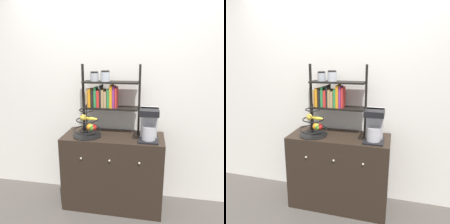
# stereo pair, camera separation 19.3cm
# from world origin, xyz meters

# --- Properties ---
(ground_plane) EXTENTS (12.00, 12.00, 0.00)m
(ground_plane) POSITION_xyz_m (0.00, 0.00, 0.00)
(ground_plane) COLOR #47423D
(wall_back) EXTENTS (7.00, 0.05, 2.60)m
(wall_back) POSITION_xyz_m (0.00, 0.51, 1.30)
(wall_back) COLOR silver
(wall_back) RESTS_ON ground_plane
(sideboard) EXTENTS (1.14, 0.48, 0.88)m
(sideboard) POSITION_xyz_m (0.00, 0.23, 0.44)
(sideboard) COLOR black
(sideboard) RESTS_ON ground_plane
(coffee_maker) EXTENTS (0.21, 0.26, 0.35)m
(coffee_maker) POSITION_xyz_m (0.39, 0.19, 1.05)
(coffee_maker) COLOR black
(coffee_maker) RESTS_ON sideboard
(fruit_stand) EXTENTS (0.32, 0.32, 0.37)m
(fruit_stand) POSITION_xyz_m (-0.28, 0.17, 0.99)
(fruit_stand) COLOR black
(fruit_stand) RESTS_ON sideboard
(shelf_hutch) EXTENTS (0.67, 0.20, 0.79)m
(shelf_hutch) POSITION_xyz_m (-0.11, 0.34, 1.33)
(shelf_hutch) COLOR black
(shelf_hutch) RESTS_ON sideboard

